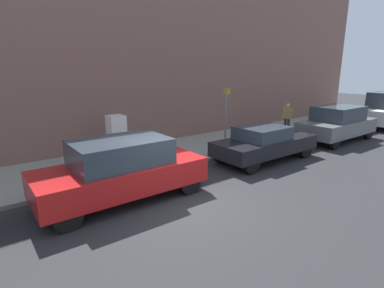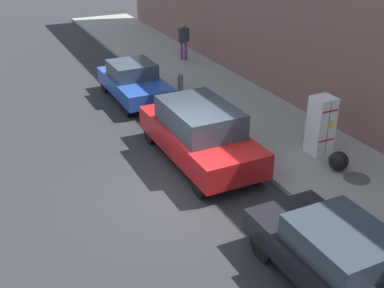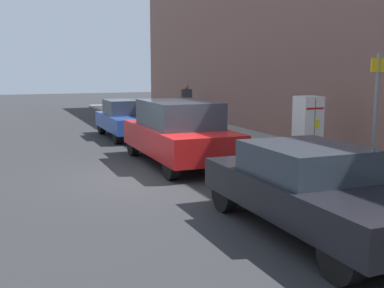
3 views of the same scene
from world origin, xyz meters
name	(u,v)px [view 1 (image 1 of 3)]	position (x,y,z in m)	size (l,w,h in m)	color
ground_plane	(180,201)	(0.00, 0.00, 0.00)	(80.00, 80.00, 0.00)	#28282B
sidewalk_slab	(119,162)	(-4.14, 0.00, 0.06)	(3.74, 44.00, 0.13)	gray
building_facade_near	(83,46)	(-7.14, 0.00, 4.53)	(2.27, 39.60, 9.06)	#7F564C
discarded_refrigerator	(117,138)	(-4.36, 0.09, 1.00)	(0.62, 0.62, 1.74)	white
manhole_cover	(157,152)	(-4.29, 1.79, 0.14)	(0.70, 0.70, 0.02)	#47443F
street_sign_post	(226,116)	(-2.78, 4.31, 1.66)	(0.36, 0.07, 2.74)	slate
trash_bag	(145,149)	(-4.16, 1.18, 0.40)	(0.54, 0.54, 0.54)	black
pedestrian_walking_far	(287,116)	(-3.36, 9.47, 1.06)	(0.47, 0.22, 1.62)	#333338
parked_suv_red	(121,169)	(-1.08, -1.21, 0.89)	(1.94, 4.62, 1.74)	red
parked_sedan_dark	(264,143)	(-1.08, 4.85, 0.73)	(1.79, 4.47, 1.41)	black
parked_suv_gray	(337,123)	(-1.08, 10.44, 0.91)	(1.92, 4.55, 1.76)	slate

